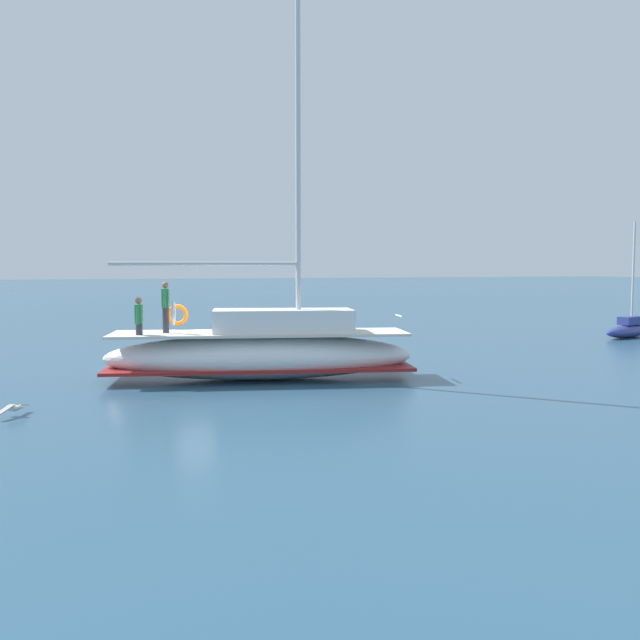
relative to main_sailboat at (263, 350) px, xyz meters
name	(u,v)px	position (x,y,z in m)	size (l,w,h in m)	color
ground_plane	(212,373)	(-1.74, -1.23, -0.92)	(400.00, 400.00, 0.00)	#284C66
main_sailboat	(263,350)	(0.00, 0.00, 0.00)	(4.74, 9.89, 13.96)	white
moored_sloop_far	(629,328)	(-5.76, 20.68, -0.46)	(2.11, 4.06, 5.77)	navy
seagull	(13,408)	(3.09, -6.95, -0.71)	(1.00, 0.68, 0.17)	silver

